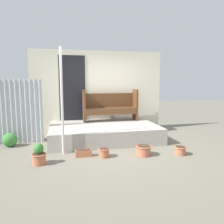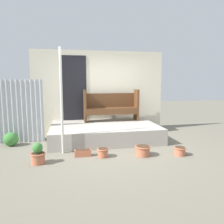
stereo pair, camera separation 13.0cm
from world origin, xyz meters
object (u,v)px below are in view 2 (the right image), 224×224
object	(u,v)px
flower_pot_right	(143,150)
shrub_by_fence	(11,139)
bench	(111,105)
flower_pot_middle	(103,152)
support_post	(62,102)
flower_pot_far_right	(180,151)
planter_box_rect	(83,153)
flower_pot_left	(38,155)

from	to	relation	value
flower_pot_right	shrub_by_fence	size ratio (longest dim) A/B	0.97
bench	flower_pot_middle	xyz separation A→B (m)	(-0.57, -2.05, -0.80)
support_post	flower_pot_far_right	xyz separation A→B (m)	(2.58, -0.65, -1.09)
planter_box_rect	shrub_by_fence	world-z (taller)	shrub_by_fence
bench	flower_pot_far_right	size ratio (longest dim) A/B	6.07
support_post	flower_pot_far_right	bearing A→B (deg)	-14.15
flower_pot_left	flower_pot_far_right	bearing A→B (deg)	-1.48
flower_pot_middle	flower_pot_right	distance (m)	0.89
flower_pot_left	shrub_by_fence	bearing A→B (deg)	120.98
bench	planter_box_rect	bearing A→B (deg)	-118.21
support_post	flower_pot_left	world-z (taller)	support_post
bench	flower_pot_middle	world-z (taller)	bench
flower_pot_middle	bench	bearing A→B (deg)	74.38
planter_box_rect	flower_pot_left	bearing A→B (deg)	-162.82
support_post	shrub_by_fence	world-z (taller)	support_post
flower_pot_middle	flower_pot_far_right	world-z (taller)	flower_pot_middle
flower_pot_far_right	shrub_by_fence	world-z (taller)	shrub_by_fence
flower_pot_right	planter_box_rect	size ratio (longest dim) A/B	0.99
bench	planter_box_rect	xyz separation A→B (m)	(-1.00, -1.91, -0.84)
flower_pot_far_right	shrub_by_fence	bearing A→B (deg)	159.08
bench	flower_pot_left	distance (m)	3.00
bench	flower_pot_far_right	distance (m)	2.66
support_post	flower_pot_left	bearing A→B (deg)	-129.86
flower_pot_left	flower_pot_right	size ratio (longest dim) A/B	1.21
shrub_by_fence	bench	bearing A→B (deg)	15.74
flower_pot_right	bench	bearing A→B (deg)	98.29
shrub_by_fence	flower_pot_far_right	bearing A→B (deg)	-20.92
flower_pot_right	flower_pot_far_right	size ratio (longest dim) A/B	1.29
flower_pot_left	planter_box_rect	xyz separation A→B (m)	(0.91, 0.28, -0.12)
bench	flower_pot_right	bearing A→B (deg)	-82.22
support_post	flower_pot_middle	xyz separation A→B (m)	(0.86, -0.43, -1.09)
support_post	bench	world-z (taller)	support_post
support_post	flower_pot_middle	size ratio (longest dim) A/B	9.17
planter_box_rect	shrub_by_fence	size ratio (longest dim) A/B	0.98
flower_pot_middle	shrub_by_fence	world-z (taller)	shrub_by_fence
flower_pot_middle	planter_box_rect	world-z (taller)	flower_pot_middle
flower_pot_left	bench	bearing A→B (deg)	48.85
support_post	planter_box_rect	bearing A→B (deg)	-33.50
flower_pot_left	shrub_by_fence	size ratio (longest dim) A/B	1.17
flower_pot_right	planter_box_rect	xyz separation A→B (m)	(-1.31, 0.22, -0.05)
flower_pot_left	planter_box_rect	world-z (taller)	flower_pot_left
flower_pot_left	flower_pot_middle	world-z (taller)	flower_pot_left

